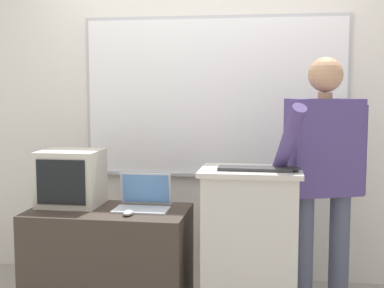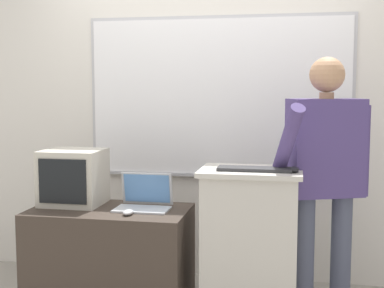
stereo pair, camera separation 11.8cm
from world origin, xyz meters
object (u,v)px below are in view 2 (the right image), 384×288
Objects in this scene: computer_mouse_by_laptop at (128,212)px; crt_monitor at (73,177)px; lectern_podium at (250,248)px; laptop at (145,198)px; side_desk at (111,261)px; computer_mouse_by_keyboard at (294,169)px; person_presenter at (325,169)px; wireless_keyboard at (255,169)px.

computer_mouse_by_laptop is 0.25× the size of crt_monitor.
crt_monitor reaches higher than lectern_podium.
computer_mouse_by_laptop is at bearing -170.90° from lectern_podium.
side_desk is at bearing -163.63° from laptop.
computer_mouse_by_keyboard is at bearing -9.41° from laptop.
computer_mouse_by_keyboard reaches higher than laptop.
crt_monitor is (-1.20, 0.11, 0.39)m from lectern_podium.
side_desk is at bearing 165.67° from person_presenter.
laptop is at bearing 76.67° from computer_mouse_by_laptop.
side_desk is at bearing 140.37° from computer_mouse_by_laptop.
lectern_podium is 0.51m from wireless_keyboard.
computer_mouse_by_laptop is 0.54m from crt_monitor.
wireless_keyboard is 1.12× the size of crt_monitor.
crt_monitor is at bearing 153.21° from computer_mouse_by_laptop.
wireless_keyboard is 0.23m from computer_mouse_by_keyboard.
person_presenter is 1.17m from laptop.
person_presenter is at bearing 6.64° from side_desk.
lectern_podium reaches higher than computer_mouse_by_laptop.
crt_monitor reaches higher than computer_mouse_by_laptop.
computer_mouse_by_keyboard is (0.96, -0.16, 0.24)m from laptop.
computer_mouse_by_keyboard is at bearing -3.91° from wireless_keyboard.
laptop is (-1.14, -0.09, -0.21)m from person_presenter.
lectern_podium is at bearing 115.56° from wireless_keyboard.
laptop is at bearing 168.86° from wireless_keyboard.
person_presenter is 3.79× the size of wireless_keyboard.
computer_mouse_by_keyboard is at bearing 2.69° from computer_mouse_by_laptop.
side_desk is 10.26× the size of computer_mouse_by_keyboard.
lectern_podium is 0.79m from computer_mouse_by_laptop.
lectern_podium is 2.85× the size of laptop.
lectern_podium is at bearing 9.10° from computer_mouse_by_laptop.
lectern_podium is at bearing -7.04° from laptop.
lectern_podium is 0.59× the size of person_presenter.
computer_mouse_by_laptop is 1.00× the size of computer_mouse_by_keyboard.
wireless_keyboard reaches higher than lectern_podium.
side_desk is 2.32× the size of wireless_keyboard.
lectern_podium is at bearing -5.27° from crt_monitor.
laptop is at bearing -2.80° from crt_monitor.
lectern_podium reaches higher than laptop.
laptop is 0.79× the size of wireless_keyboard.
side_desk is at bearing -17.33° from crt_monitor.
computer_mouse_by_keyboard is at bearing -4.57° from side_desk.
laptop is 0.77m from wireless_keyboard.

